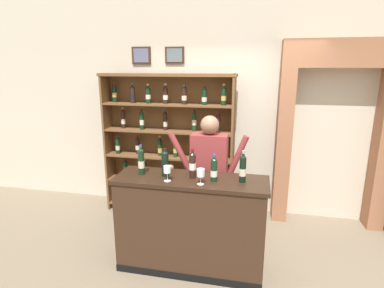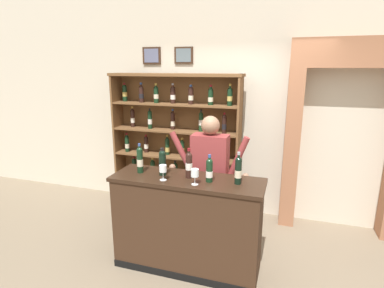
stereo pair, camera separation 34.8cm
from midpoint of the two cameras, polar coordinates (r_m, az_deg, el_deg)
ground_plane at (r=3.67m, az=-0.06°, el=-22.27°), size 14.00×14.00×0.02m
back_wall at (r=4.60m, az=4.31°, el=8.81°), size 12.00×0.19×3.49m
wine_shelf at (r=4.54m, az=-6.55°, el=0.42°), size 1.95×0.33×2.08m
archway_doorway at (r=4.54m, az=22.68°, el=3.62°), size 1.47×0.45×2.52m
tasting_counter at (r=3.42m, az=-3.24°, el=-14.66°), size 1.60×0.52×1.05m
shopkeeper at (r=3.64m, az=0.44°, el=-4.44°), size 0.98×0.22×1.63m
tasting_bottle_super_tuscan at (r=3.35m, az=-12.37°, el=-3.15°), size 0.07×0.07×0.33m
tasting_bottle_chianti at (r=3.25m, az=-8.09°, el=-3.60°), size 0.08×0.08×0.30m
tasting_bottle_brunello at (r=3.17m, az=-3.05°, el=-3.82°), size 0.07×0.07×0.32m
tasting_bottle_grappa at (r=3.09m, az=0.88°, el=-4.74°), size 0.07×0.07×0.28m
tasting_bottle_riserva at (r=3.07m, az=6.21°, el=-4.57°), size 0.07×0.07×0.33m
wine_glass_right at (r=3.11m, az=-7.83°, el=-4.92°), size 0.08×0.08×0.16m
wine_glass_left at (r=3.00m, az=-1.71°, el=-5.56°), size 0.08×0.08×0.16m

